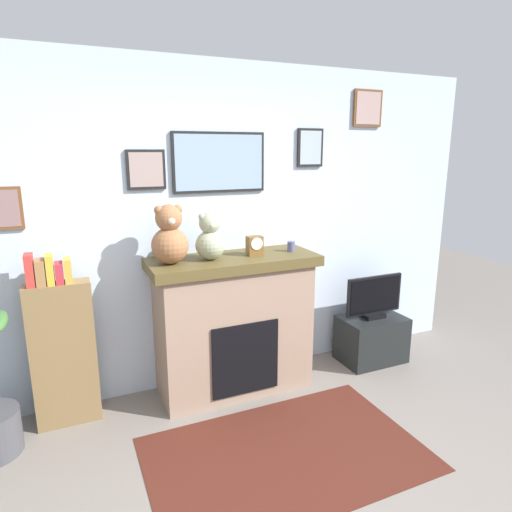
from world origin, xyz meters
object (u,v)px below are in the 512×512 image
candle_jar (291,246)px  teddy_bear_grey (210,239)px  fireplace (234,323)px  bookshelf (63,348)px  teddy_bear_cream (170,237)px  television (374,298)px  mantel_clock (255,246)px  tv_stand (371,339)px

candle_jar → teddy_bear_grey: (-0.69, -0.00, 0.12)m
fireplace → bookshelf: size_ratio=1.05×
candle_jar → teddy_bear_cream: bearing=-180.0°
fireplace → bookshelf: (-1.27, 0.04, 0.01)m
television → mantel_clock: (-1.17, 0.04, 0.58)m
mantel_clock → teddy_bear_cream: size_ratio=0.35×
fireplace → candle_jar: (0.50, -0.02, 0.59)m
mantel_clock → bookshelf: bearing=177.5°
teddy_bear_cream → teddy_bear_grey: size_ratio=1.20×
bookshelf → tv_stand: (2.61, -0.10, -0.36)m
candle_jar → teddy_bear_cream: size_ratio=0.19×
teddy_bear_cream → teddy_bear_grey: teddy_bear_cream is taller
tv_stand → teddy_bear_cream: (-1.84, 0.04, 1.10)m
fireplace → candle_jar: 0.78m
tv_stand → teddy_bear_cream: teddy_bear_cream is taller
bookshelf → candle_jar: bearing=-2.0°
candle_jar → mantel_clock: bearing=-179.7°
television → teddy_bear_grey: (-1.53, 0.04, 0.67)m
bookshelf → teddy_bear_cream: (0.78, -0.06, 0.74)m
teddy_bear_grey → bookshelf: bearing=176.7°
television → teddy_bear_grey: 1.67m
mantel_clock → teddy_bear_cream: teddy_bear_cream is taller
tv_stand → television: bearing=-90.0°
television → candle_jar: 1.01m
television → fireplace: bearing=177.6°
fireplace → teddy_bear_grey: (-0.19, -0.02, 0.71)m
bookshelf → television: bearing=-2.2°
candle_jar → mantel_clock: mantel_clock is taller
television → mantel_clock: bearing=178.2°
bookshelf → teddy_bear_grey: size_ratio=3.52×
fireplace → tv_stand: 1.39m
fireplace → tv_stand: bearing=-2.3°
candle_jar → television: bearing=-2.6°
bookshelf → television: bookshelf is taller
fireplace → mantel_clock: (0.17, -0.02, 0.63)m
bookshelf → tv_stand: bearing=-2.2°
teddy_bear_grey → tv_stand: bearing=-1.4°
television → candle_jar: bearing=177.4°
candle_jar → bookshelf: bearing=178.0°
teddy_bear_cream → television: bearing=-1.2°
mantel_clock → teddy_bear_grey: bearing=179.8°
tv_stand → television: 0.40m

